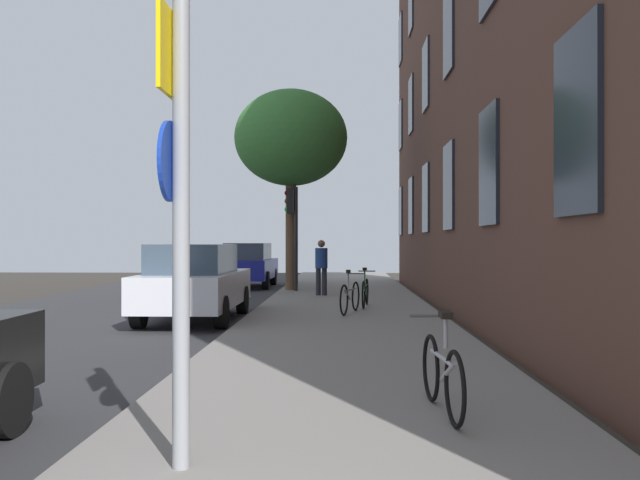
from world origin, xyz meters
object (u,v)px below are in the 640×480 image
object	(u,v)px
sign_post	(178,184)
bicycle_2	(365,291)
car_2	(249,265)
tree_near	(291,139)
bicycle_1	(350,296)
pedestrian_0	(321,264)
car_1	(195,281)
bicycle_0	(442,373)
traffic_light	(293,219)

from	to	relation	value
sign_post	bicycle_2	bearing A→B (deg)	81.77
bicycle_2	car_2	bearing A→B (deg)	114.80
tree_near	bicycle_1	world-z (taller)	tree_near
pedestrian_0	car_1	size ratio (longest dim) A/B	0.37
bicycle_0	car_1	world-z (taller)	car_1
tree_near	pedestrian_0	xyz separation A→B (m)	(1.06, -2.23, -3.99)
bicycle_0	car_2	bearing A→B (deg)	102.98
bicycle_0	car_1	size ratio (longest dim) A/B	0.37
car_1	car_2	world-z (taller)	same
bicycle_0	bicycle_1	world-z (taller)	bicycle_1
pedestrian_0	sign_post	bearing A→B (deg)	-92.03
pedestrian_0	car_2	size ratio (longest dim) A/B	0.39
car_2	pedestrian_0	bearing A→B (deg)	-61.06
tree_near	bicycle_0	xyz separation A→B (m)	(2.57, -15.94, -4.54)
tree_near	bicycle_2	distance (m)	7.66
sign_post	pedestrian_0	bearing A→B (deg)	87.97
traffic_light	pedestrian_0	xyz separation A→B (m)	(0.96, -1.71, -1.35)
traffic_light	tree_near	xyz separation A→B (m)	(-0.09, 0.52, 2.64)
bicycle_0	tree_near	bearing A→B (deg)	99.14
bicycle_1	car_2	world-z (taller)	car_2
sign_post	bicycle_2	size ratio (longest dim) A/B	2.08
car_2	car_1	bearing A→B (deg)	-88.30
tree_near	pedestrian_0	world-z (taller)	tree_near
bicycle_2	traffic_light	bearing A→B (deg)	112.11
bicycle_0	traffic_light	bearing A→B (deg)	99.11
tree_near	car_2	size ratio (longest dim) A/B	1.56
tree_near	pedestrian_0	distance (m)	4.70
pedestrian_0	traffic_light	bearing A→B (deg)	119.38
traffic_light	pedestrian_0	world-z (taller)	traffic_light
bicycle_1	car_2	xyz separation A→B (m)	(-3.61, 10.11, 0.35)
bicycle_0	pedestrian_0	world-z (taller)	pedestrian_0
bicycle_1	car_2	size ratio (longest dim) A/B	0.41
bicycle_0	car_2	distance (m)	19.33
sign_post	pedestrian_0	xyz separation A→B (m)	(0.54, 15.26, -1.04)
pedestrian_0	bicycle_2	bearing A→B (deg)	-71.75
bicycle_1	tree_near	bearing A→B (deg)	104.24
car_1	bicycle_1	bearing A→B (deg)	10.11
pedestrian_0	car_1	bearing A→B (deg)	-114.30
sign_post	tree_near	xyz separation A→B (m)	(-0.52, 17.50, 2.95)
bicycle_2	car_1	distance (m)	4.23
traffic_light	bicycle_1	size ratio (longest dim) A/B	1.94
sign_post	traffic_light	distance (m)	16.98
traffic_light	bicycle_2	bearing A→B (deg)	-67.89
tree_near	bicycle_0	bearing A→B (deg)	-80.86
sign_post	car_2	bearing A→B (deg)	96.42
traffic_light	car_1	bearing A→B (deg)	-102.02
sign_post	bicycle_0	size ratio (longest dim) A/B	2.16
traffic_light	pedestrian_0	size ratio (longest dim) A/B	2.05
traffic_light	bicycle_0	xyz separation A→B (m)	(2.47, -15.42, -1.90)
bicycle_2	pedestrian_0	distance (m)	3.74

